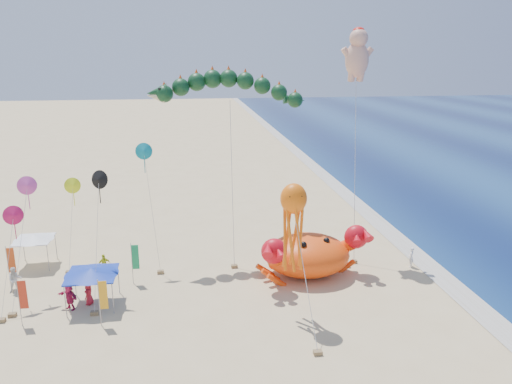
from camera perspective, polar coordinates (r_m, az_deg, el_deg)
The scene contains 11 objects.
ground at distance 38.43m, azimuth 3.42°, elevation -10.07°, with size 320.00×320.00×0.00m, color #D1B784.
foam_strip at distance 42.31m, azimuth 19.76°, elevation -8.51°, with size 320.00×320.00×0.00m, color silver.
crab_inflatable at distance 38.87m, azimuth 5.93°, elevation -7.03°, with size 8.93×7.08×3.92m.
dragon_kite at distance 40.54m, azimuth -3.28°, elevation 11.22°, with size 12.51×4.91×14.93m.
cherub_kite at distance 42.28m, azimuth 11.52°, elevation 15.23°, with size 1.93×4.61×18.64m.
octopus_kite at distance 31.32m, azimuth 4.28°, elevation -3.26°, with size 1.68×5.69×8.90m.
canopy_blue at distance 35.72m, azimuth -18.29°, elevation -8.63°, with size 3.56×3.56×2.71m.
canopy_white at distance 43.75m, azimuth -24.08°, elevation -4.74°, with size 3.08×3.08×2.71m.
feather_flags at distance 36.57m, azimuth -20.66°, elevation -9.02°, with size 9.45×6.59×3.20m.
beachgoers at distance 37.70m, azimuth -17.96°, elevation -9.88°, with size 30.99×6.50×1.89m.
small_kites at distance 38.30m, azimuth -20.07°, elevation -0.22°, with size 9.75×10.57×10.02m.
Camera 1 is at (-7.05, -33.94, 16.59)m, focal length 35.00 mm.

